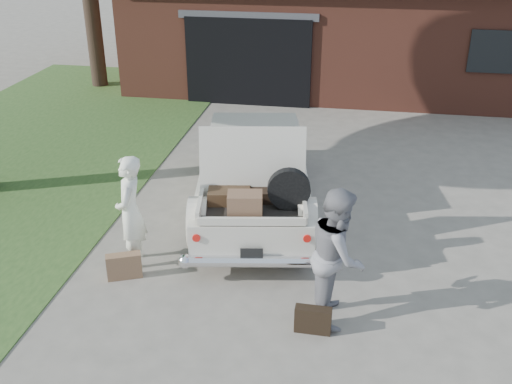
# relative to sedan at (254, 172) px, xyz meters

# --- Properties ---
(ground) EXTENTS (90.00, 90.00, 0.00)m
(ground) POSITION_rel_sedan_xyz_m (0.32, -2.20, -0.68)
(ground) COLOR gray
(ground) RESTS_ON ground
(grass_strip) EXTENTS (6.00, 16.00, 0.02)m
(grass_strip) POSITION_rel_sedan_xyz_m (-5.18, 0.80, -0.67)
(grass_strip) COLOR #2D4C1E
(grass_strip) RESTS_ON ground
(house) EXTENTS (12.80, 7.80, 3.30)m
(house) POSITION_rel_sedan_xyz_m (1.30, 9.28, 0.99)
(house) COLOR brown
(house) RESTS_ON ground
(sedan) EXTENTS (2.52, 4.87, 1.91)m
(sedan) POSITION_rel_sedan_xyz_m (0.00, 0.00, 0.00)
(sedan) COLOR beige
(sedan) RESTS_ON ground
(woman_left) EXTENTS (0.49, 0.67, 1.67)m
(woman_left) POSITION_rel_sedan_xyz_m (-1.41, -2.00, 0.15)
(woman_left) COLOR white
(woman_left) RESTS_ON ground
(woman_right) EXTENTS (0.69, 0.88, 1.77)m
(woman_right) POSITION_rel_sedan_xyz_m (1.53, -2.71, 0.20)
(woman_right) COLOR gray
(woman_right) RESTS_ON ground
(suitcase_left) EXTENTS (0.50, 0.33, 0.37)m
(suitcase_left) POSITION_rel_sedan_xyz_m (-1.41, -2.39, -0.50)
(suitcase_left) COLOR #906849
(suitcase_left) RESTS_ON ground
(suitcase_right) EXTENTS (0.45, 0.15, 0.35)m
(suitcase_right) POSITION_rel_sedan_xyz_m (1.29, -3.11, -0.51)
(suitcase_right) COLOR black
(suitcase_right) RESTS_ON ground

